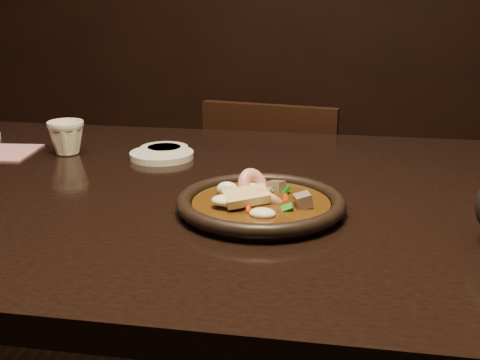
% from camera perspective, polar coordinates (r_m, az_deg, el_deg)
% --- Properties ---
extents(table, '(1.60, 0.90, 0.75)m').
position_cam_1_polar(table, '(1.12, -12.36, -3.95)').
color(table, black).
rests_on(table, floor).
extents(chair, '(0.43, 0.43, 0.80)m').
position_cam_1_polar(chair, '(1.75, 3.61, -4.05)').
color(chair, black).
rests_on(chair, floor).
extents(plate, '(0.26, 0.26, 0.03)m').
position_cam_1_polar(plate, '(0.92, 2.00, -2.30)').
color(plate, black).
rests_on(plate, table).
extents(stirfry, '(0.16, 0.14, 0.06)m').
position_cam_1_polar(stirfry, '(0.92, 1.70, -1.95)').
color(stirfry, '#3B230A').
rests_on(stirfry, plate).
extents(soy_dish, '(0.10, 0.10, 0.01)m').
position_cam_1_polar(soy_dish, '(1.27, -7.20, 2.84)').
color(soy_dish, silver).
rests_on(soy_dish, table).
extents(saucer_right, '(0.13, 0.13, 0.01)m').
position_cam_1_polar(saucer_right, '(1.23, -7.43, 2.37)').
color(saucer_right, silver).
rests_on(saucer_right, table).
extents(tea_cup, '(0.09, 0.09, 0.07)m').
position_cam_1_polar(tea_cup, '(1.29, -16.14, 3.99)').
color(tea_cup, silver).
rests_on(tea_cup, table).
extents(napkin, '(0.15, 0.15, 0.00)m').
position_cam_1_polar(napkin, '(1.35, -21.76, 2.44)').
color(napkin, '#B56F7C').
rests_on(napkin, table).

